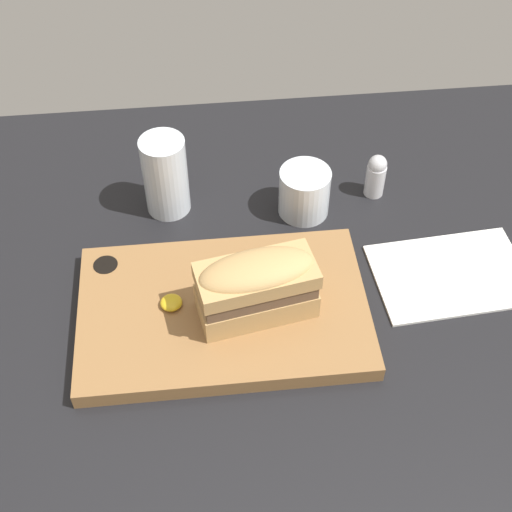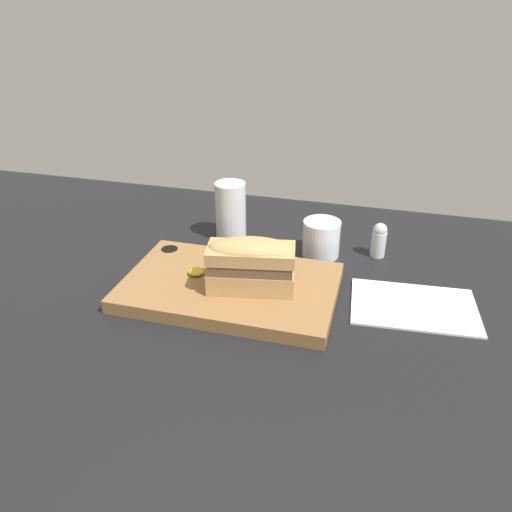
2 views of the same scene
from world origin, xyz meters
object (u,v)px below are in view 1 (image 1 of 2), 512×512
(serving_board, at_px, (223,311))
(sandwich, at_px, (256,285))
(wine_glass, at_px, (304,194))
(salt_shaker, at_px, (376,175))
(water_glass, at_px, (166,180))
(napkin, at_px, (451,274))

(serving_board, relative_size, sandwich, 2.39)
(wine_glass, relative_size, salt_shaker, 1.04)
(serving_board, distance_m, salt_shaker, 0.32)
(water_glass, xyz_separation_m, salt_shaker, (0.31, -0.00, -0.02))
(serving_board, distance_m, sandwich, 0.08)
(serving_board, height_order, sandwich, sandwich)
(serving_board, xyz_separation_m, sandwich, (0.04, -0.01, 0.06))
(serving_board, distance_m, water_glass, 0.23)
(sandwich, distance_m, water_glass, 0.25)
(wine_glass, relative_size, napkin, 0.34)
(serving_board, relative_size, napkin, 1.70)
(serving_board, bearing_deg, wine_glass, 54.20)
(sandwich, relative_size, wine_glass, 2.08)
(serving_board, bearing_deg, napkin, 6.78)
(water_glass, bearing_deg, napkin, -24.71)
(napkin, bearing_deg, serving_board, -173.22)
(serving_board, height_order, wine_glass, wine_glass)
(napkin, xyz_separation_m, salt_shaker, (-0.07, 0.17, 0.03))
(serving_board, height_order, napkin, serving_board)
(wine_glass, bearing_deg, sandwich, -114.70)
(serving_board, relative_size, salt_shaker, 5.20)
(napkin, height_order, salt_shaker, salt_shaker)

